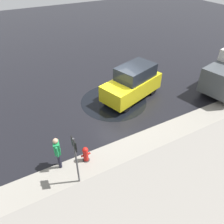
% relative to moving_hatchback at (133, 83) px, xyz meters
% --- Properties ---
extents(ground_plane, '(60.00, 60.00, 0.00)m').
position_rel_moving_hatchback_xyz_m(ground_plane, '(1.15, 0.39, -1.03)').
color(ground_plane, black).
extents(kerb_strip, '(24.00, 3.20, 0.04)m').
position_rel_moving_hatchback_xyz_m(kerb_strip, '(1.15, 4.59, -1.01)').
color(kerb_strip, gray).
rests_on(kerb_strip, ground).
extents(moving_hatchback, '(4.23, 2.79, 2.06)m').
position_rel_moving_hatchback_xyz_m(moving_hatchback, '(0.00, 0.00, 0.00)').
color(moving_hatchback, yellow).
rests_on(moving_hatchback, ground).
extents(fire_hydrant, '(0.42, 0.31, 0.80)m').
position_rel_moving_hatchback_xyz_m(fire_hydrant, '(4.59, 3.38, -0.63)').
color(fire_hydrant, red).
rests_on(fire_hydrant, ground).
extents(pedestrian, '(0.32, 0.56, 1.62)m').
position_rel_moving_hatchback_xyz_m(pedestrian, '(5.68, 3.12, -0.07)').
color(pedestrian, '#1E8C4C').
rests_on(pedestrian, ground).
extents(metal_railing, '(10.79, 0.04, 1.05)m').
position_rel_moving_hatchback_xyz_m(metal_railing, '(0.13, 5.76, -0.28)').
color(metal_railing, '#B7BABF').
rests_on(metal_railing, ground).
extents(sign_post, '(0.07, 0.44, 2.40)m').
position_rel_moving_hatchback_xyz_m(sign_post, '(5.26, 4.25, 0.55)').
color(sign_post, '#4C4C51').
rests_on(sign_post, ground).
extents(puddle_patch, '(4.04, 4.04, 0.01)m').
position_rel_moving_hatchback_xyz_m(puddle_patch, '(1.24, -0.14, -1.02)').
color(puddle_patch, black).
rests_on(puddle_patch, ground).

